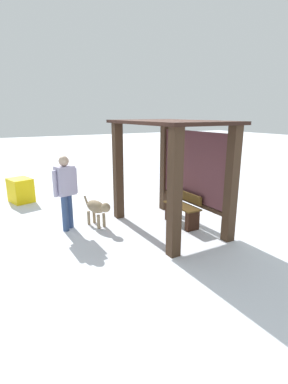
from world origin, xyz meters
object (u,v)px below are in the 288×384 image
at_px(bus_shelter, 177,157).
at_px(grit_bin, 21,190).
at_px(person_walking, 66,188).
at_px(dog, 97,208).
at_px(bench_left_inside, 183,211).

xyz_separation_m(bus_shelter, grit_bin, (-3.85, -2.86, -1.27)).
bearing_deg(person_walking, dog, 75.69).
xyz_separation_m(person_walking, grit_bin, (-2.81, -0.63, -0.62)).
height_order(bus_shelter, dog, bus_shelter).
bearing_deg(dog, bench_left_inside, 64.03).
bearing_deg(bench_left_inside, bus_shelter, -90.00).
distance_m(bus_shelter, person_walking, 2.54).
distance_m(bench_left_inside, person_walking, 2.73).
height_order(bench_left_inside, grit_bin, bench_left_inside).
xyz_separation_m(bus_shelter, person_walking, (-1.04, -2.23, -0.65)).
height_order(person_walking, grit_bin, person_walking).
relative_size(bus_shelter, bench_left_inside, 2.75).
relative_size(bus_shelter, person_walking, 1.65).
xyz_separation_m(bus_shelter, dog, (-0.87, -1.58, -1.17)).
relative_size(person_walking, dog, 1.87).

